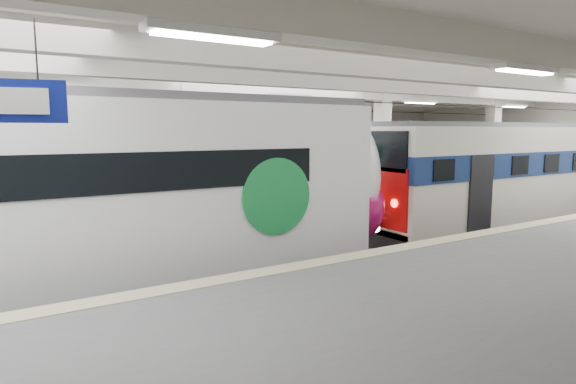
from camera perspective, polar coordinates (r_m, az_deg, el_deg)
station_hall at (r=12.59m, az=9.13°, el=4.47°), size 36.00×24.00×5.75m
modern_emu at (r=11.79m, az=-15.30°, el=-0.48°), size 14.67×3.03×4.69m
older_rer at (r=20.09m, az=23.86°, el=1.90°), size 12.37×2.73×4.13m
far_train at (r=16.82m, az=-27.58°, el=1.24°), size 14.08×3.15×4.48m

